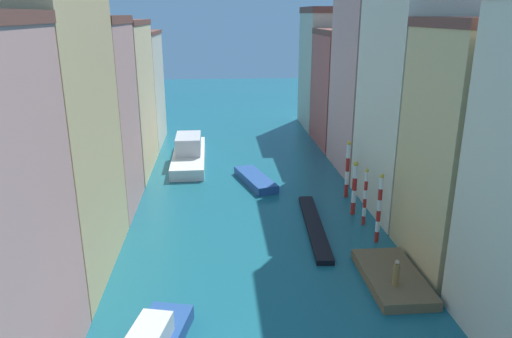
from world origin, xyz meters
TOP-DOWN VIEW (x-y plane):
  - ground_plane at (0.00, 24.50)m, footprint 154.00×154.00m
  - building_left_1 at (-12.21, 13.05)m, footprint 6.43×11.18m
  - building_left_2 at (-12.21, 22.61)m, footprint 6.43×8.01m
  - building_left_3 at (-12.21, 32.40)m, footprint 6.43×10.79m
  - building_left_4 at (-12.21, 42.66)m, footprint 6.43×9.54m
  - building_right_1 at (12.21, 11.98)m, footprint 6.43×7.50m
  - building_right_2 at (12.21, 20.79)m, footprint 6.43×10.01m
  - building_right_3 at (12.21, 30.72)m, footprint 6.43×9.42m
  - building_right_4 at (12.21, 40.46)m, footprint 6.43×9.46m
  - building_right_5 at (12.21, 49.89)m, footprint 6.43×9.36m
  - waterfront_dock at (7.20, 9.89)m, footprint 3.12×6.14m
  - person_on_dock at (6.88, 8.66)m, footprint 0.36×0.36m
  - mooring_pole_0 at (7.94, 14.96)m, footprint 0.31×0.31m
  - mooring_pole_1 at (7.87, 17.76)m, footprint 0.27×0.27m
  - mooring_pole_2 at (7.63, 19.72)m, footprint 0.38×0.38m
  - mooring_pole_3 at (8.04, 23.28)m, footprint 0.35×0.35m
  - vaporetto_white at (-5.58, 34.42)m, footprint 3.33×12.46m
  - gondola_black at (4.17, 17.41)m, footprint 1.82×10.87m
  - motorboat_1 at (0.74, 27.34)m, footprint 3.63×6.86m

SIDE VIEW (x-z plane):
  - ground_plane at x=0.00m, z-range 0.00..0.00m
  - gondola_black at x=4.17m, z-range 0.00..0.35m
  - waterfront_dock at x=7.20m, z-range 0.00..0.57m
  - motorboat_1 at x=0.74m, z-range 0.00..0.71m
  - vaporetto_white at x=-5.58m, z-range -0.44..2.40m
  - person_on_dock at x=6.88m, z-range 0.51..2.04m
  - mooring_pole_2 at x=7.63m, z-range 0.06..4.29m
  - mooring_pole_1 at x=7.87m, z-range 0.04..4.32m
  - mooring_pole_0 at x=7.94m, z-range 0.05..4.88m
  - mooring_pole_3 at x=8.04m, z-range 0.05..4.91m
  - building_left_4 at x=-12.21m, z-range 0.01..12.88m
  - building_right_4 at x=12.21m, z-range 0.01..13.08m
  - building_left_3 at x=-12.21m, z-range 0.01..14.17m
  - building_right_1 at x=12.21m, z-range 0.01..14.50m
  - building_left_2 at x=-12.21m, z-range 0.01..14.57m
  - building_right_5 at x=12.21m, z-range 0.01..15.54m
  - building_left_1 at x=-12.21m, z-range 0.01..17.69m
  - building_right_3 at x=12.21m, z-range 0.01..19.41m
  - building_right_2 at x=12.21m, z-range 0.01..22.09m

